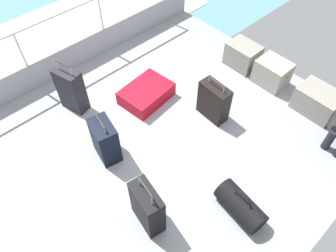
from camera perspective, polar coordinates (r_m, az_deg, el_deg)
name	(u,v)px	position (r m, az deg, el deg)	size (l,w,h in m)	color
ground_plane	(159,145)	(4.43, -1.56, -3.46)	(4.40, 5.20, 0.06)	gray
gunwale_port	(71,57)	(5.58, -16.95, 11.69)	(0.06, 5.20, 0.45)	gray
railing_port	(62,27)	(5.27, -18.38, 16.33)	(0.04, 4.20, 1.02)	silver
sea_wake	(39,46)	(7.01, -22.06, 13.13)	(12.00, 12.00, 0.01)	#598C9E
cargo_crate_0	(243,55)	(5.56, 13.18, 12.18)	(0.55, 0.38, 0.40)	gray
cargo_crate_1	(272,73)	(5.35, 18.07, 9.03)	(0.53, 0.40, 0.41)	gray
cargo_crate_2	(317,101)	(5.15, 25.08, 4.06)	(0.64, 0.43, 0.38)	gray
suitcase_0	(105,140)	(4.15, -11.15, -2.54)	(0.44, 0.33, 0.69)	black
suitcase_1	(146,94)	(4.89, -3.88, 5.77)	(0.63, 0.80, 0.23)	#B70C1E
suitcase_2	(71,90)	(4.81, -16.88, 6.16)	(0.43, 0.30, 0.84)	black
suitcase_3	(147,207)	(3.59, -3.71, -14.28)	(0.46, 0.28, 0.80)	black
suitcase_4	(214,101)	(4.58, 8.15, 4.37)	(0.46, 0.23, 0.67)	black
duffel_bag	(240,206)	(3.88, 12.80, -13.70)	(0.64, 0.35, 0.42)	black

